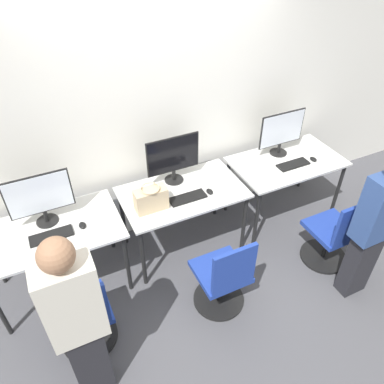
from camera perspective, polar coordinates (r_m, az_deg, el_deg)
name	(u,v)px	position (r m, az deg, el deg)	size (l,w,h in m)	color
ground_plane	(198,267)	(3.98, 0.92, -11.38)	(20.00, 20.00, 0.00)	#4C4C51
wall_back	(161,111)	(3.72, -4.79, 12.21)	(12.00, 0.05, 2.80)	silver
desk_left	(52,237)	(3.55, -20.52, -6.44)	(1.21, 0.72, 0.75)	silver
monitor_left	(40,198)	(3.43, -22.16, -0.79)	(0.55, 0.19, 0.50)	black
keyboard_left	(51,236)	(3.43, -20.63, -6.27)	(0.36, 0.13, 0.02)	black
mouse_left	(82,225)	(3.44, -16.37, -4.88)	(0.06, 0.09, 0.03)	black
office_chair_left	(84,319)	(3.30, -16.08, -18.11)	(0.48, 0.48, 0.88)	black
person_left	(78,321)	(2.67, -16.99, -18.25)	(0.36, 0.21, 1.61)	#232328
desk_center	(183,198)	(3.73, -1.43, -0.87)	(1.21, 0.72, 0.75)	silver
monitor_center	(173,157)	(3.68, -2.89, 5.27)	(0.55, 0.19, 0.50)	black
keyboard_center	(188,198)	(3.59, -0.66, -0.88)	(0.36, 0.13, 0.02)	black
mouse_center	(210,191)	(3.66, 2.70, 0.09)	(0.06, 0.09, 0.03)	black
office_chair_center	(223,280)	(3.42, 4.72, -13.23)	(0.48, 0.48, 0.88)	black
desk_right	(286,166)	(4.30, 14.16, 3.80)	(1.21, 0.72, 0.75)	silver
monitor_right	(282,131)	(4.23, 13.50, 8.96)	(0.55, 0.19, 0.50)	black
keyboard_right	(293,164)	(4.19, 15.16, 4.07)	(0.36, 0.13, 0.02)	black
mouse_right	(313,159)	(4.33, 18.01, 4.79)	(0.06, 0.09, 0.03)	black
office_chair_right	(334,237)	(4.03, 20.82, -6.37)	(0.48, 0.48, 0.88)	black
person_right	(374,225)	(3.54, 26.05, -4.59)	(0.36, 0.20, 1.56)	#232328
handbag	(151,199)	(3.43, -6.27, -1.08)	(0.30, 0.18, 0.25)	tan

